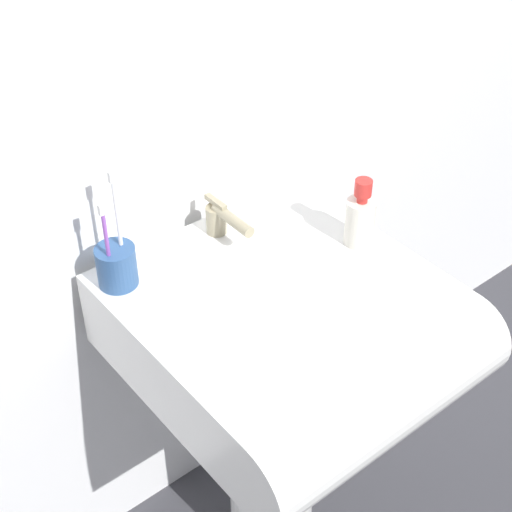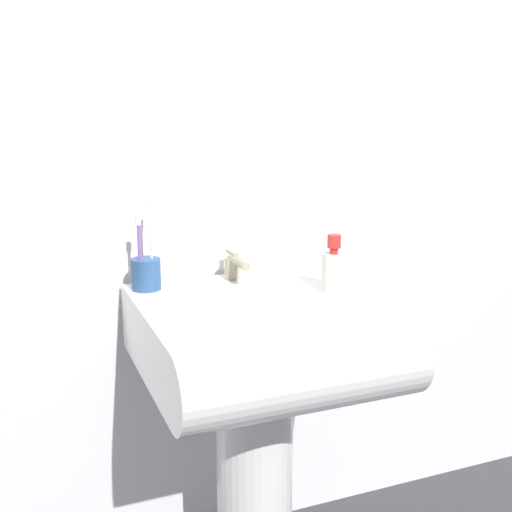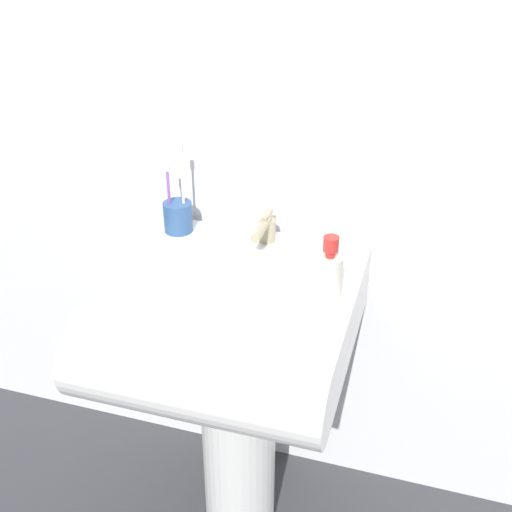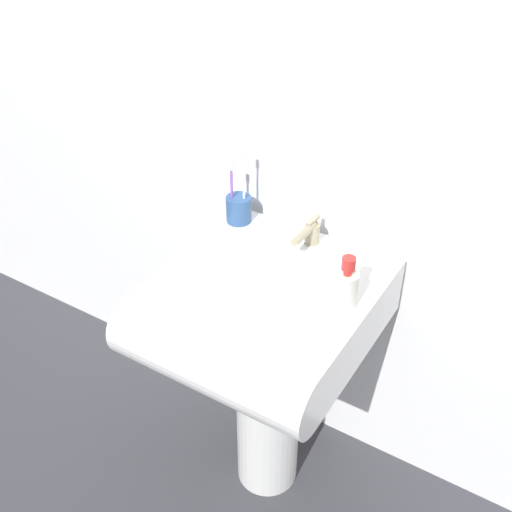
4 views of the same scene
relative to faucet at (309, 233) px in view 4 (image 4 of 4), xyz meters
The scene contains 7 objects.
ground_plane 0.83m from the faucet, 94.78° to the right, with size 6.00×6.00×0.00m, color #38383D.
wall_back 0.40m from the faucet, 97.32° to the left, with size 5.00×0.05×2.40m, color white.
sink_pedestal 0.54m from the faucet, 94.78° to the right, with size 0.19×0.19×0.62m, color white.
sink_basin 0.26m from the faucet, 93.57° to the right, with size 0.52×0.57×0.16m.
faucet is the anchor object (origin of this frame).
toothbrush_cup 0.22m from the faucet, behind, with size 0.07×0.07×0.22m.
soap_bottle 0.26m from the faucet, 43.88° to the right, with size 0.06×0.06×0.14m.
Camera 4 is at (0.63, -1.09, 1.75)m, focal length 45.00 mm.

